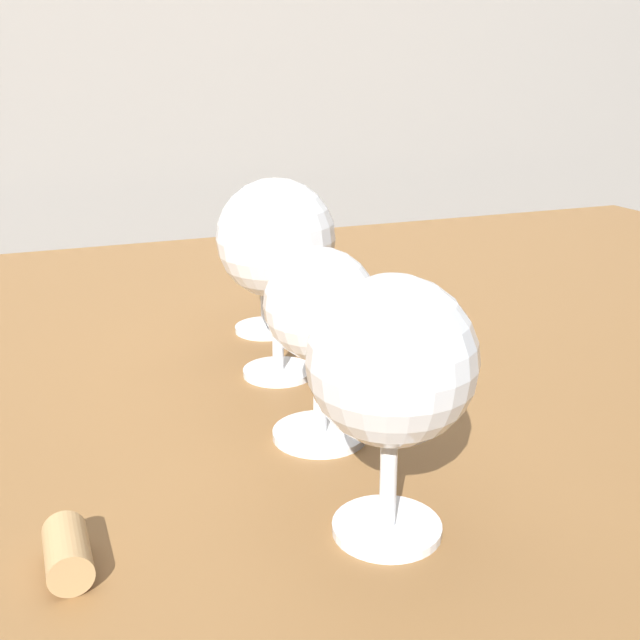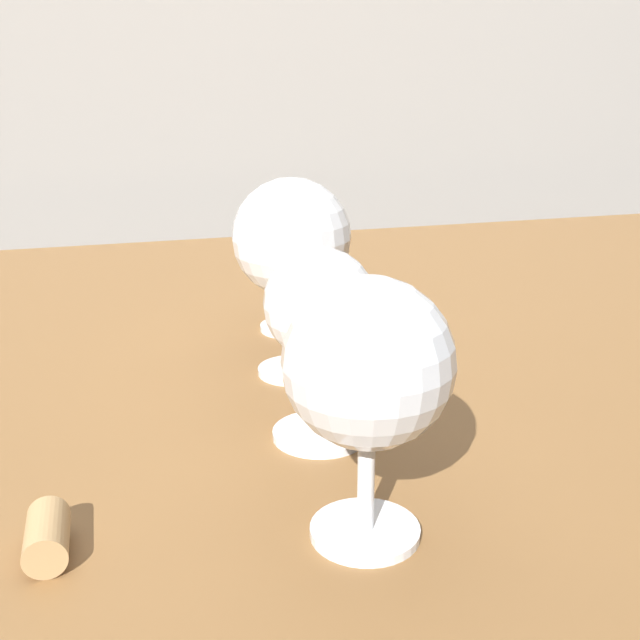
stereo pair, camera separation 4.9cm
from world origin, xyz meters
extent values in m
cube|color=brown|center=(0.00, 0.00, 0.75)|extent=(1.56, 0.88, 0.03)
cylinder|color=white|center=(-0.03, -0.31, 0.76)|extent=(0.06, 0.06, 0.00)
cylinder|color=white|center=(-0.03, -0.31, 0.80)|extent=(0.01, 0.01, 0.06)
sphere|color=white|center=(-0.03, -0.31, 0.86)|extent=(0.09, 0.09, 0.09)
ellipsoid|color=gold|center=(-0.03, -0.31, 0.86)|extent=(0.08, 0.08, 0.03)
cylinder|color=white|center=(-0.02, -0.20, 0.76)|extent=(0.06, 0.06, 0.00)
cylinder|color=white|center=(-0.02, -0.20, 0.80)|extent=(0.01, 0.01, 0.06)
sphere|color=white|center=(-0.02, -0.20, 0.85)|extent=(0.07, 0.07, 0.07)
ellipsoid|color=beige|center=(-0.02, -0.20, 0.85)|extent=(0.06, 0.06, 0.03)
cylinder|color=white|center=(-0.01, -0.09, 0.76)|extent=(0.06, 0.06, 0.00)
cylinder|color=white|center=(-0.01, -0.09, 0.80)|extent=(0.01, 0.01, 0.08)
sphere|color=white|center=(-0.01, -0.09, 0.87)|extent=(0.09, 0.09, 0.09)
ellipsoid|color=#EACC66|center=(-0.01, -0.09, 0.87)|extent=(0.08, 0.08, 0.05)
cylinder|color=white|center=(0.01, 0.02, 0.76)|extent=(0.06, 0.06, 0.00)
cylinder|color=white|center=(0.01, 0.02, 0.80)|extent=(0.01, 0.01, 0.07)
sphere|color=white|center=(0.01, 0.02, 0.86)|extent=(0.08, 0.08, 0.08)
ellipsoid|color=maroon|center=(0.01, 0.02, 0.86)|extent=(0.07, 0.07, 0.04)
cylinder|color=tan|center=(-0.19, -0.29, 0.77)|extent=(0.02, 0.04, 0.02)
camera|label=1|loc=(-0.20, -0.64, 1.00)|focal=43.89mm
camera|label=2|loc=(-0.15, -0.65, 1.00)|focal=43.89mm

